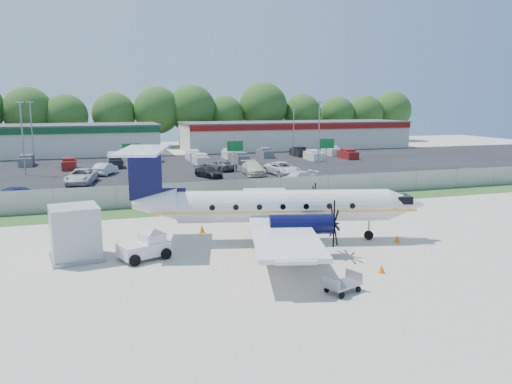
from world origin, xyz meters
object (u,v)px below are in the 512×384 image
object	(u,v)px
pushback_tug	(146,247)
service_container	(75,235)
aircraft	(277,206)
baggage_cart_near	(281,252)
baggage_cart_far	(343,284)

from	to	relation	value
pushback_tug	service_container	size ratio (longest dim) A/B	0.98
aircraft	service_container	world-z (taller)	aircraft
aircraft	baggage_cart_near	distance (m)	4.34
baggage_cart_near	service_container	size ratio (longest dim) A/B	0.63
baggage_cart_near	pushback_tug	bearing A→B (deg)	160.62
pushback_tug	baggage_cart_near	distance (m)	7.93
pushback_tug	baggage_cart_near	xyz separation A→B (m)	(7.48, -2.63, -0.23)
aircraft	baggage_cart_near	bearing A→B (deg)	-106.35
service_container	aircraft	bearing A→B (deg)	-0.13
baggage_cart_near	service_container	xyz separation A→B (m)	(-11.35, 3.78, 0.99)
baggage_cart_near	baggage_cart_far	size ratio (longest dim) A/B	1.03
aircraft	baggage_cart_near	size ratio (longest dim) A/B	9.83
baggage_cart_far	service_container	world-z (taller)	service_container
aircraft	pushback_tug	world-z (taller)	aircraft
baggage_cart_far	aircraft	bearing A→B (deg)	89.66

